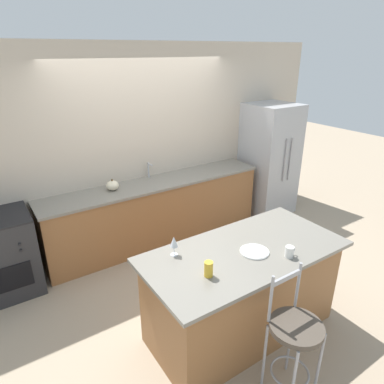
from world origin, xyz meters
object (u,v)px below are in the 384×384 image
tumbler_cup (209,269)px  pumpkin_decoration (113,185)px  wine_glass (174,242)px  bar_stool_near (294,337)px  refrigerator (269,159)px  dinner_plate (255,251)px  coffee_mug (290,252)px

tumbler_cup → pumpkin_decoration: size_ratio=0.82×
wine_glass → bar_stool_near: bearing=-65.9°
refrigerator → wine_glass: (-2.78, -1.61, 0.14)m
dinner_plate → tumbler_cup: 0.55m
wine_glass → pumpkin_decoration: bearing=86.3°
refrigerator → wine_glass: refrigerator is taller
refrigerator → dinner_plate: refrigerator is taller
pumpkin_decoration → coffee_mug: bearing=-73.0°
dinner_plate → wine_glass: (-0.62, 0.36, 0.12)m
bar_stool_near → coffee_mug: (0.37, 0.43, 0.40)m
dinner_plate → refrigerator: bearing=42.4°
wine_glass → pumpkin_decoration: wine_glass is taller
wine_glass → coffee_mug: size_ratio=1.67×
coffee_mug → tumbler_cup: bearing=167.5°
coffee_mug → pumpkin_decoration: size_ratio=0.68×
coffee_mug → pumpkin_decoration: pumpkin_decoration is taller
dinner_plate → bar_stool_near: bearing=-104.5°
pumpkin_decoration → bar_stool_near: bearing=-83.0°
dinner_plate → coffee_mug: 0.30m
wine_glass → tumbler_cup: 0.42m
bar_stool_near → wine_glass: bar_stool_near is taller
coffee_mug → bar_stool_near: bearing=-130.7°
refrigerator → coffee_mug: bearing=-131.7°
bar_stool_near → coffee_mug: size_ratio=10.06×
refrigerator → tumbler_cup: (-2.70, -2.02, 0.08)m
wine_glass → coffee_mug: bearing=-35.1°
dinner_plate → coffee_mug: coffee_mug is taller
refrigerator → bar_stool_near: (-2.32, -2.62, -0.33)m
bar_stool_near → dinner_plate: bar_stool_near is taller
bar_stool_near → pumpkin_decoration: (-0.34, 2.76, 0.40)m
coffee_mug → refrigerator: bearing=48.3°
wine_glass → pumpkin_decoration: 1.75m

